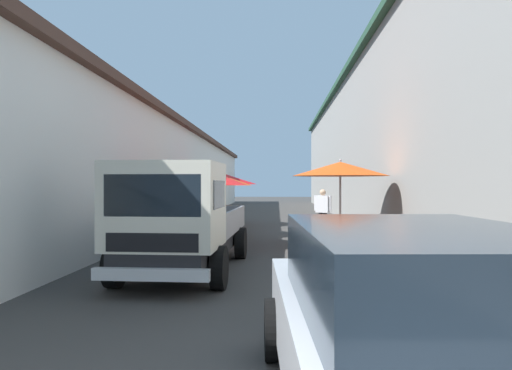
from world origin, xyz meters
The scene contains 11 objects.
ground centered at (13.50, 0.00, 0.00)m, with size 90.00×90.00×0.00m, color #3D3A38.
building_left_whitewash centered at (15.75, 7.07, 2.20)m, with size 49.80×7.50×4.38m.
building_right_concrete centered at (15.75, -7.07, 3.45)m, with size 49.80×7.50×6.88m.
fruit_stall_far_right centered at (17.10, 1.82, 1.76)m, with size 2.76×2.76×2.23m.
fruit_stall_near_right centered at (13.23, 1.69, 1.72)m, with size 2.53×2.53×2.18m.
fruit_stall_mid_lane centered at (10.68, 1.68, 1.72)m, with size 2.60×2.60×2.26m.
fruit_stall_near_left centered at (10.80, -2.07, 1.83)m, with size 2.61×2.61×2.40m.
hatchback_car centered at (1.65, -1.31, 0.74)m, with size 4.00×2.09×1.45m.
delivery_truck centered at (6.55, 1.40, 1.04)m, with size 4.98×2.10×2.08m.
vendor_by_crates centered at (13.73, -1.93, 0.88)m, with size 0.40×0.55×1.54m.
parked_scooter centered at (11.81, 2.38, 0.45)m, with size 1.69×0.47×1.14m.
Camera 1 is at (-1.45, -0.40, 1.73)m, focal length 31.58 mm.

